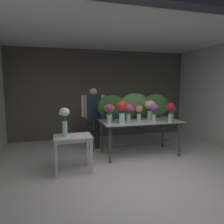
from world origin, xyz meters
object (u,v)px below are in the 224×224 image
Objects in this scene: vase_crimson_tulips at (170,110)px; vase_white_roses_tall at (64,119)px; display_table_glass at (140,125)px; vase_rosy_stock at (172,110)px; side_table_white at (73,141)px; vase_sunset_lilies at (109,111)px; vase_magenta_peonies at (109,112)px; florist at (93,111)px; vase_coral_roses at (139,111)px; vase_fuchsia_carnations at (128,110)px; vase_violet_ranunculus at (154,110)px; vase_scarlet_dahlias at (122,110)px; vase_peach_hydrangea at (150,107)px.

vase_crimson_tulips is 0.81× the size of vase_white_roses_tall.
display_table_glass is 0.90m from vase_rosy_stock.
display_table_glass is 0.80m from vase_crimson_tulips.
vase_sunset_lilies is (0.92, 0.74, 0.46)m from side_table_white.
display_table_glass is 4.55× the size of vase_magenta_peonies.
florist is 4.64× the size of vase_coral_roses.
florist is 4.01× the size of vase_fuchsia_carnations.
display_table_glass is 0.89m from vase_magenta_peonies.
vase_magenta_peonies is at bearing 29.57° from side_table_white.
vase_violet_ranunculus reaches higher than vase_sunset_lilies.
vase_sunset_lilies is at bearing 34.85° from vase_white_roses_tall.
vase_magenta_peonies reaches higher than vase_coral_roses.
vase_magenta_peonies reaches higher than vase_violet_ranunculus.
florist is 1.58m from vase_white_roses_tall.
vase_scarlet_dahlias is 1.21× the size of vase_magenta_peonies.
vase_magenta_peonies is (-1.07, -0.17, -0.07)m from vase_peach_hydrangea.
display_table_glass is 1.93m from vase_white_roses_tall.
florist is at bearing 115.16° from vase_scarlet_dahlias.
vase_sunset_lilies is at bearing 158.91° from vase_crimson_tulips.
vase_sunset_lilies is at bearing 173.94° from vase_rosy_stock.
vase_scarlet_dahlias is (-0.26, -0.30, 0.04)m from vase_fuchsia_carnations.
vase_magenta_peonies is at bearing -163.79° from vase_coral_roses.
florist is 1.99m from vase_rosy_stock.
vase_fuchsia_carnations is 0.56m from vase_magenta_peonies.
vase_crimson_tulips is 1.06× the size of vase_magenta_peonies.
vase_coral_roses is 1.95m from vase_white_roses_tall.
vase_peach_hydrangea is at bearing 17.58° from vase_white_roses_tall.
vase_peach_hydrangea reaches higher than vase_coral_roses.
vase_fuchsia_carnations is 0.30m from vase_coral_roses.
vase_white_roses_tall is (-2.07, -0.66, -0.08)m from vase_peach_hydrangea.
vase_magenta_peonies is at bearing -170.89° from vase_peach_hydrangea.
vase_rosy_stock is 0.57m from vase_peach_hydrangea.
vase_peach_hydrangea is (0.02, 0.26, 0.05)m from vase_violet_ranunculus.
vase_rosy_stock is 0.83m from vase_coral_roses.
vase_sunset_lilies is 0.46m from vase_fuchsia_carnations.
vase_crimson_tulips is at bearing -21.09° from vase_sunset_lilies.
vase_violet_ranunculus is 0.27m from vase_peach_hydrangea.
vase_rosy_stock is (0.58, 0.18, -0.04)m from vase_violet_ranunculus.
vase_scarlet_dahlias is at bearing 172.68° from vase_crimson_tulips.
vase_rosy_stock is (1.83, -0.78, 0.06)m from florist.
florist is at bearing 143.20° from display_table_glass.
vase_magenta_peonies reaches higher than vase_rosy_stock.
vase_sunset_lilies is 1.04m from vase_violet_ranunculus.
display_table_glass is 4.70× the size of vase_fuchsia_carnations.
vase_violet_ranunculus is at bearing 11.67° from side_table_white.
side_table_white is 2.30m from vase_crimson_tulips.
vase_violet_ranunculus is at bearing -53.76° from vase_coral_roses.
vase_fuchsia_carnations is (1.38, 0.68, 0.49)m from side_table_white.
vase_magenta_peonies is (-0.26, 0.10, -0.06)m from vase_scarlet_dahlias.
vase_white_roses_tall is at bearing -169.14° from vase_violet_ranunculus.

